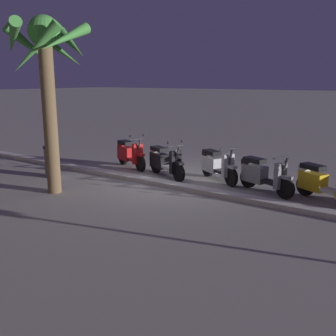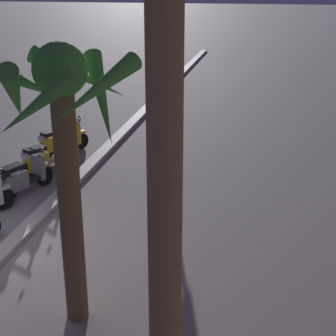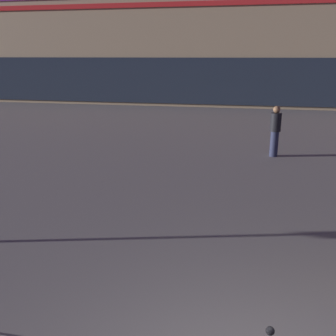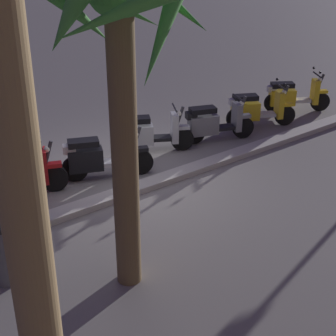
{
  "view_description": "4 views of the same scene",
  "coord_description": "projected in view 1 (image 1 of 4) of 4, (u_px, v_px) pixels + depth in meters",
  "views": [
    {
      "loc": [
        -6.32,
        9.03,
        2.9
      ],
      "look_at": [
        -1.57,
        2.18,
        0.99
      ],
      "focal_mm": 41.29,
      "sensor_mm": 36.0,
      "label": 1
    },
    {
      "loc": [
        8.31,
        5.53,
        5.23
      ],
      "look_at": [
        -2.67,
        3.31,
        1.03
      ],
      "focal_mm": 54.89,
      "sensor_mm": 36.0,
      "label": 2
    },
    {
      "loc": [
        -0.38,
        -2.5,
        3.16
      ],
      "look_at": [
        -1.71,
        3.99,
        1.22
      ],
      "focal_mm": 41.35,
      "sensor_mm": 36.0,
      "label": 3
    },
    {
      "loc": [
        4.91,
        7.78,
        4.62
      ],
      "look_at": [
        0.28,
        1.74,
        1.0
      ],
      "focal_mm": 54.69,
      "sensor_mm": 36.0,
      "label": 4
    }
  ],
  "objects": [
    {
      "name": "scooter_grey_tail_end",
      "position": [
        262.0,
        175.0,
        10.13
      ],
      "size": [
        1.69,
        0.83,
        1.04
      ],
      "color": "black",
      "rests_on": "ground"
    },
    {
      "name": "curb_strip",
      "position": [
        156.0,
        182.0,
        10.96
      ],
      "size": [
        60.0,
        0.36,
        0.12
      ],
      "primitive_type": "cube",
      "color": "#BCB7AD",
      "rests_on": "ground"
    },
    {
      "name": "scooter_yellow_mid_rear",
      "position": [
        322.0,
        183.0,
        9.37
      ],
      "size": [
        1.64,
        0.96,
        1.17
      ],
      "color": "black",
      "rests_on": "ground"
    },
    {
      "name": "scooter_black_last_in_row",
      "position": [
        164.0,
        161.0,
        11.79
      ],
      "size": [
        1.73,
        0.92,
        1.17
      ],
      "color": "black",
      "rests_on": "ground"
    },
    {
      "name": "scooter_red_mid_front",
      "position": [
        129.0,
        154.0,
        12.99
      ],
      "size": [
        1.65,
        0.84,
        1.17
      ],
      "color": "black",
      "rests_on": "ground"
    },
    {
      "name": "litter_bin",
      "position": [
        52.0,
        161.0,
        11.71
      ],
      "size": [
        0.48,
        0.48,
        0.95
      ],
      "color": "#56565B",
      "rests_on": "ground"
    },
    {
      "name": "scooter_silver_lead_nearest",
      "position": [
        216.0,
        165.0,
        11.32
      ],
      "size": [
        1.58,
        0.97,
        1.04
      ],
      "color": "black",
      "rests_on": "ground"
    },
    {
      "name": "ground_plane",
      "position": [
        166.0,
        180.0,
        11.39
      ],
      "size": [
        200.0,
        200.0,
        0.0
      ],
      "primitive_type": "plane",
      "color": "gray"
    },
    {
      "name": "palm_tree_far_corner",
      "position": [
        47.0,
        62.0,
        9.46
      ],
      "size": [
        2.05,
        2.14,
        4.41
      ],
      "color": "brown",
      "rests_on": "ground"
    }
  ]
}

